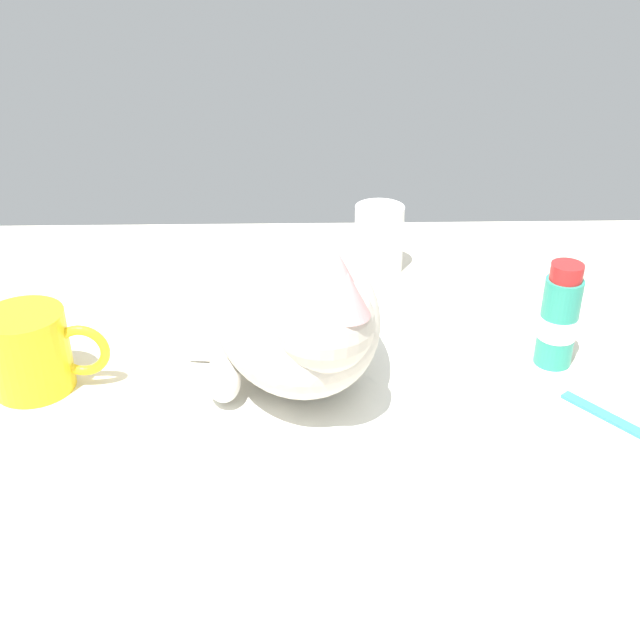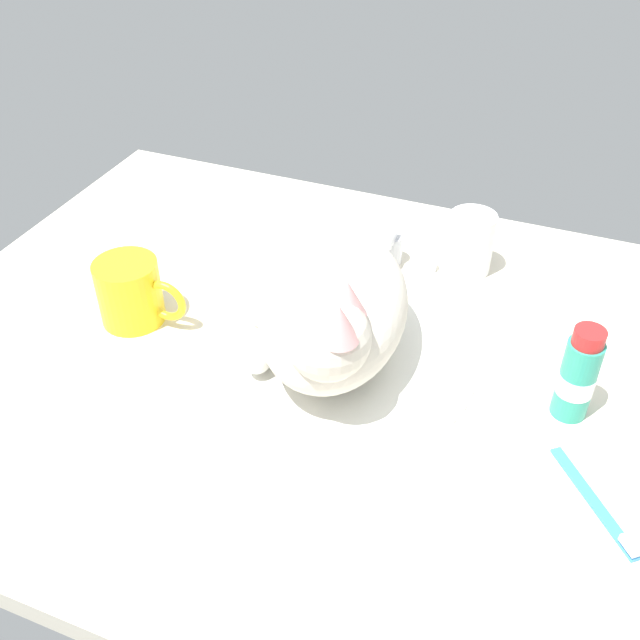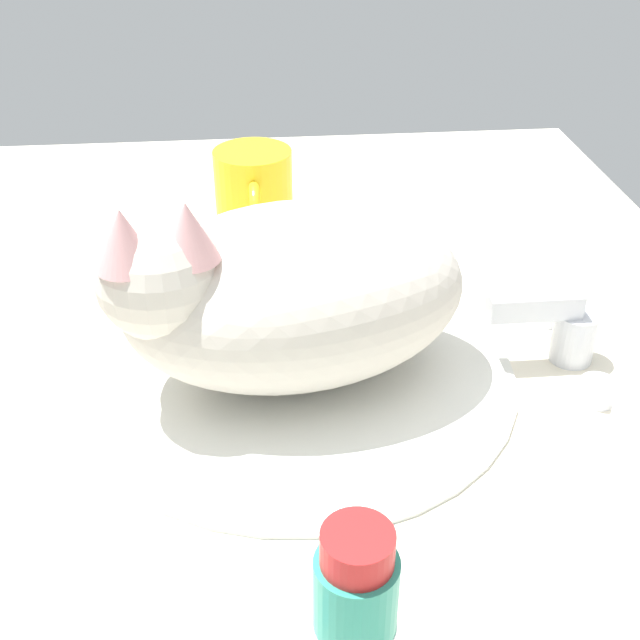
# 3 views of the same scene
# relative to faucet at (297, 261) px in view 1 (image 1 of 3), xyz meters

# --- Properties ---
(ground_plane) EXTENTS (1.10, 0.83, 0.03)m
(ground_plane) POSITION_rel_faucet_xyz_m (0.00, -0.22, -0.04)
(ground_plane) COLOR silver
(sink_basin) EXTENTS (0.35, 0.35, 0.01)m
(sink_basin) POSITION_rel_faucet_xyz_m (0.00, -0.22, -0.02)
(sink_basin) COLOR silver
(sink_basin) RESTS_ON ground_plane
(faucet) EXTENTS (0.14, 0.09, 0.06)m
(faucet) POSITION_rel_faucet_xyz_m (0.00, 0.00, 0.00)
(faucet) COLOR silver
(faucet) RESTS_ON ground_plane
(cat) EXTENTS (0.22, 0.29, 0.17)m
(cat) POSITION_rel_faucet_xyz_m (0.00, -0.23, 0.05)
(cat) COLOR beige
(cat) RESTS_ON sink_basin
(coffee_mug) EXTENTS (0.12, 0.08, 0.09)m
(coffee_mug) POSITION_rel_faucet_xyz_m (-0.27, -0.24, 0.02)
(coffee_mug) COLOR yellow
(coffee_mug) RESTS_ON ground_plane
(rinse_cup) EXTENTS (0.07, 0.07, 0.09)m
(rinse_cup) POSITION_rel_faucet_xyz_m (0.11, 0.03, 0.02)
(rinse_cup) COLOR white
(rinse_cup) RESTS_ON ground_plane
(toothpaste_bottle) EXTENTS (0.04, 0.04, 0.12)m
(toothpaste_bottle) POSITION_rel_faucet_xyz_m (0.28, -0.21, 0.03)
(toothpaste_bottle) COLOR teal
(toothpaste_bottle) RESTS_ON ground_plane
(toothbrush) EXTENTS (0.10, 0.12, 0.02)m
(toothbrush) POSITION_rel_faucet_xyz_m (0.33, -0.34, -0.02)
(toothbrush) COLOR #388CD8
(toothbrush) RESTS_ON ground_plane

